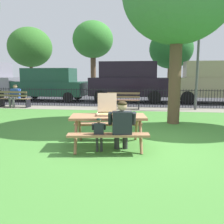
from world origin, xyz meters
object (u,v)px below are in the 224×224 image
(adult_at_table, at_px, (122,124))
(child_at_table, at_px, (99,132))
(pizza_box_open, at_px, (107,111))
(person_on_park_bench, at_px, (15,95))
(parked_car_right, at_px, (214,81))
(pizza_slice_on_table, at_px, (122,115))
(parked_car_center, at_px, (129,81))
(far_tree_center, at_px, (171,49))
(park_bench_center, at_px, (123,101))
(picnic_table_foreground, at_px, (108,123))
(lamp_post_walkway, at_px, (198,56))
(park_bench_left, at_px, (15,99))
(parked_car_left, at_px, (50,84))
(far_tree_left, at_px, (30,47))
(far_tree_midleft, at_px, (93,40))

(adult_at_table, bearing_deg, child_at_table, -168.24)
(pizza_box_open, relative_size, person_on_park_bench, 0.51)
(child_at_table, xyz_separation_m, parked_car_right, (5.10, 10.07, 0.81))
(pizza_slice_on_table, bearing_deg, parked_car_center, 92.42)
(far_tree_center, bearing_deg, park_bench_center, -108.73)
(picnic_table_foreground, distance_m, adult_at_table, 0.59)
(adult_at_table, distance_m, person_on_park_bench, 9.23)
(lamp_post_walkway, relative_size, parked_car_center, 0.90)
(pizza_box_open, xyz_separation_m, park_bench_left, (-5.83, 6.20, -0.45))
(park_bench_center, height_order, parked_car_center, parked_car_center)
(pizza_box_open, bearing_deg, parked_car_left, 118.62)
(pizza_slice_on_table, height_order, lamp_post_walkway, lamp_post_walkway)
(child_at_table, height_order, park_bench_left, park_bench_left)
(picnic_table_foreground, distance_m, person_on_park_bench, 8.64)
(parked_car_left, xyz_separation_m, parked_car_right, (10.14, 0.00, 0.21))
(parked_car_left, relative_size, far_tree_left, 0.81)
(person_on_park_bench, bearing_deg, parked_car_left, 77.61)
(parked_car_left, xyz_separation_m, far_tree_midleft, (1.58, 6.34, 3.50))
(adult_at_table, relative_size, far_tree_midleft, 0.19)
(child_at_table, distance_m, park_bench_center, 6.89)
(parked_car_left, relative_size, parked_car_right, 0.99)
(pizza_slice_on_table, height_order, parked_car_right, parked_car_right)
(park_bench_left, xyz_separation_m, far_tree_center, (8.98, 9.53, 3.33))
(picnic_table_foreground, xyz_separation_m, adult_at_table, (0.37, -0.45, 0.06))
(park_bench_center, bearing_deg, park_bench_left, 180.00)
(picnic_table_foreground, relative_size, park_bench_center, 1.24)
(parked_car_left, height_order, far_tree_center, far_tree_center)
(far_tree_midleft, bearing_deg, person_on_park_bench, -103.46)
(pizza_slice_on_table, distance_m, lamp_post_walkway, 7.33)
(parked_car_center, bearing_deg, park_bench_left, -151.29)
(parked_car_right, xyz_separation_m, far_tree_center, (-1.88, 6.34, 2.44))
(far_tree_center, bearing_deg, adult_at_table, -99.49)
(adult_at_table, xyz_separation_m, parked_car_right, (4.60, 9.96, 0.65))
(pizza_slice_on_table, height_order, far_tree_left, far_tree_left)
(far_tree_left, bearing_deg, parked_car_left, -56.55)
(parked_car_left, distance_m, far_tree_left, 8.16)
(pizza_slice_on_table, bearing_deg, person_on_park_bench, 134.94)
(park_bench_left, bearing_deg, parked_car_left, 77.40)
(park_bench_left, height_order, far_tree_midleft, far_tree_midleft)
(far_tree_left, bearing_deg, child_at_table, -60.64)
(park_bench_left, bearing_deg, parked_car_center, 28.71)
(person_on_park_bench, relative_size, parked_car_left, 0.25)
(pizza_box_open, distance_m, park_bench_center, 6.22)
(park_bench_left, height_order, person_on_park_bench, person_on_park_bench)
(pizza_box_open, bearing_deg, park_bench_center, 90.76)
(far_tree_midleft, bearing_deg, parked_car_center, -60.98)
(parked_car_right, xyz_separation_m, far_tree_midleft, (-8.56, 6.34, 3.29))
(picnic_table_foreground, xyz_separation_m, lamp_post_walkway, (3.38, 6.56, 2.00))
(adult_at_table, bearing_deg, parked_car_center, 92.53)
(parked_car_center, bearing_deg, park_bench_center, -91.14)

